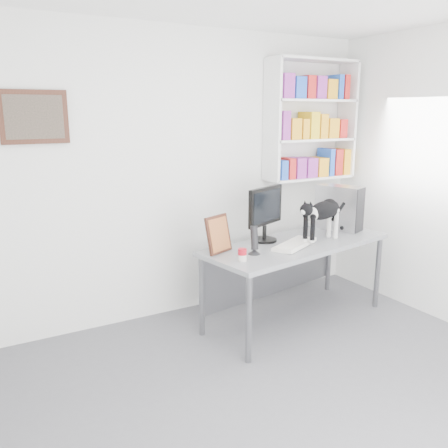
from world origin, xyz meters
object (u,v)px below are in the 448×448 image
object	(u,v)px
monitor	(265,214)
leaning_print	(218,234)
keyboard	(295,244)
cat	(322,221)
speaker	(254,240)
bookshelf	(311,120)
pc_tower	(339,207)
soup_can	(242,255)
desk	(296,282)

from	to	relation	value
monitor	leaning_print	world-z (taller)	monitor
keyboard	leaning_print	size ratio (longest dim) A/B	1.54
cat	leaning_print	bearing A→B (deg)	153.57
cat	speaker	bearing A→B (deg)	164.89
speaker	keyboard	bearing A→B (deg)	10.52
keyboard	leaning_print	distance (m)	0.72
bookshelf	keyboard	distance (m)	1.47
pc_tower	speaker	bearing A→B (deg)	172.59
keyboard	leaning_print	xyz separation A→B (m)	(-0.68, 0.17, 0.15)
pc_tower	keyboard	bearing A→B (deg)	178.88
keyboard	bookshelf	bearing A→B (deg)	18.59
bookshelf	leaning_print	size ratio (longest dim) A/B	3.72
soup_can	leaning_print	bearing A→B (deg)	99.52
keyboard	leaning_print	bearing A→B (deg)	139.71
speaker	leaning_print	xyz separation A→B (m)	(-0.24, 0.19, 0.04)
desk	speaker	size ratio (longest dim) A/B	7.30
desk	pc_tower	bearing A→B (deg)	6.61
leaning_print	monitor	bearing A→B (deg)	-10.28
bookshelf	monitor	xyz separation A→B (m)	(-0.86, -0.44, -0.82)
leaning_print	desk	bearing A→B (deg)	-26.99
keyboard	speaker	distance (m)	0.46
pc_tower	speaker	size ratio (longest dim) A/B	1.77
desk	bookshelf	bearing A→B (deg)	35.33
soup_can	cat	bearing A→B (deg)	8.13
desk	monitor	xyz separation A→B (m)	(-0.24, 0.19, 0.64)
speaker	cat	bearing A→B (deg)	9.91
speaker	soup_can	xyz separation A→B (m)	(-0.19, -0.11, -0.07)
pc_tower	leaning_print	distance (m)	1.47
bookshelf	soup_can	bearing A→B (deg)	-148.07
pc_tower	desk	bearing A→B (deg)	174.61
pc_tower	soup_can	distance (m)	1.48
pc_tower	speaker	xyz separation A→B (m)	(-1.22, -0.31, -0.10)
desk	pc_tower	distance (m)	0.93
pc_tower	leaning_print	bearing A→B (deg)	162.99
bookshelf	monitor	world-z (taller)	bookshelf
bookshelf	keyboard	bearing A→B (deg)	-135.47
monitor	desk	bearing A→B (deg)	-59.60
bookshelf	cat	bearing A→B (deg)	-120.16
pc_tower	soup_can	world-z (taller)	pc_tower
speaker	desk	bearing A→B (deg)	19.87
bookshelf	leaning_print	bearing A→B (deg)	-158.99
desk	leaning_print	distance (m)	0.96
cat	monitor	bearing A→B (deg)	131.80
bookshelf	pc_tower	xyz separation A→B (m)	(0.05, -0.43, -0.86)
speaker	cat	distance (m)	0.76
leaning_print	cat	xyz separation A→B (m)	(1.00, -0.17, 0.03)
speaker	cat	size ratio (longest dim) A/B	0.40
keyboard	pc_tower	size ratio (longest dim) A/B	1.14
bookshelf	pc_tower	bearing A→B (deg)	-82.96
desk	keyboard	size ratio (longest dim) A/B	3.60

